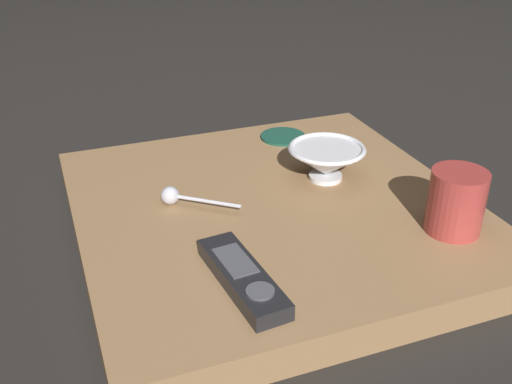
# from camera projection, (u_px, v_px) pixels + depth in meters

# --- Properties ---
(ground_plane) EXTENTS (6.00, 6.00, 0.00)m
(ground_plane) POSITION_uv_depth(u_px,v_px,m) (273.00, 229.00, 0.99)
(ground_plane) COLOR black
(table) EXTENTS (0.62, 0.61, 0.05)m
(table) POSITION_uv_depth(u_px,v_px,m) (273.00, 215.00, 0.98)
(table) COLOR #936D47
(table) RESTS_ON ground
(cereal_bowl) EXTENTS (0.13, 0.13, 0.06)m
(cereal_bowl) POSITION_uv_depth(u_px,v_px,m) (326.00, 160.00, 1.02)
(cereal_bowl) COLOR silver
(cereal_bowl) RESTS_ON table
(coffee_mug) EXTENTS (0.08, 0.11, 0.09)m
(coffee_mug) POSITION_uv_depth(u_px,v_px,m) (457.00, 201.00, 0.87)
(coffee_mug) COLOR #A53833
(coffee_mug) RESTS_ON table
(teaspoon) EXTENTS (0.09, 0.11, 0.03)m
(teaspoon) POSITION_uv_depth(u_px,v_px,m) (175.00, 196.00, 0.95)
(teaspoon) COLOR silver
(teaspoon) RESTS_ON table
(tv_remote_near) EXTENTS (0.19, 0.07, 0.03)m
(tv_remote_near) POSITION_uv_depth(u_px,v_px,m) (243.00, 277.00, 0.77)
(tv_remote_near) COLOR black
(tv_remote_near) RESTS_ON table
(drink_coaster) EXTENTS (0.09, 0.09, 0.01)m
(drink_coaster) POSITION_uv_depth(u_px,v_px,m) (283.00, 137.00, 1.19)
(drink_coaster) COLOR #194738
(drink_coaster) RESTS_ON table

